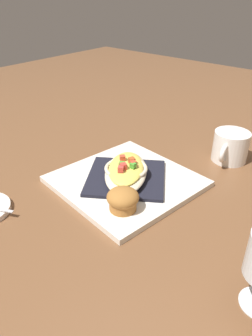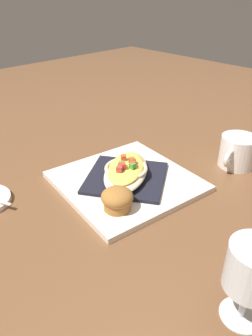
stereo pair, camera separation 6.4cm
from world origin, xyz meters
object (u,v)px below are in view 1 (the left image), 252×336
object	(u,v)px
square_plate	(126,181)
muffin	(123,199)
coffee_mug	(230,148)
gratin_dish	(126,170)

from	to	relation	value
square_plate	muffin	size ratio (longest dim) A/B	4.44
square_plate	coffee_mug	size ratio (longest dim) A/B	2.41
square_plate	gratin_dish	size ratio (longest dim) A/B	1.40
gratin_dish	muffin	size ratio (longest dim) A/B	3.17
coffee_mug	muffin	bearing A→B (deg)	169.82
square_plate	muffin	world-z (taller)	muffin
square_plate	gratin_dish	xyz separation A→B (m)	(-0.00, -0.00, 0.03)
gratin_dish	square_plate	bearing A→B (deg)	51.47
muffin	coffee_mug	xyz separation A→B (m)	(0.36, -0.06, -0.00)
coffee_mug	square_plate	bearing A→B (deg)	153.49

